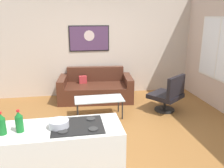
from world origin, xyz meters
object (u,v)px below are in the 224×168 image
at_px(coffee_table, 99,100).
at_px(wall_painting, 89,38).
at_px(armchair, 169,95).
at_px(soda_bottle, 1,124).
at_px(soda_bottle_2, 19,122).
at_px(mixing_bowl, 59,124).
at_px(couch, 96,89).

height_order(coffee_table, wall_painting, wall_painting).
height_order(coffee_table, armchair, armchair).
xyz_separation_m(armchair, wall_painting, (-1.66, 1.61, 1.15)).
xyz_separation_m(soda_bottle, soda_bottle_2, (0.18, 0.03, -0.00)).
xyz_separation_m(soda_bottle, wall_painting, (1.30, 3.91, 0.54)).
bearing_deg(mixing_bowl, armchair, 43.76).
relative_size(coffee_table, armchair, 1.16).
bearing_deg(soda_bottle, mixing_bowl, 4.24).
height_order(soda_bottle, soda_bottle_2, same).
relative_size(couch, coffee_table, 1.88).
xyz_separation_m(coffee_table, armchair, (1.62, 0.02, 0.02)).
xyz_separation_m(armchair, mixing_bowl, (-2.35, -2.25, 0.54)).
bearing_deg(soda_bottle_2, couch, 70.26).
bearing_deg(coffee_table, armchair, 0.81).
xyz_separation_m(coffee_table, soda_bottle_2, (-1.17, -2.25, 0.64)).
bearing_deg(wall_painting, coffee_table, -88.40).
distance_m(coffee_table, mixing_bowl, 2.42).
relative_size(armchair, mixing_bowl, 3.91).
distance_m(armchair, soda_bottle, 3.80).
bearing_deg(couch, soda_bottle_2, -109.74).
relative_size(soda_bottle_2, mixing_bowl, 1.13).
relative_size(armchair, soda_bottle_2, 3.46).
relative_size(couch, mixing_bowl, 8.47).
relative_size(armchair, wall_painting, 0.85).
distance_m(couch, wall_painting, 1.39).
xyz_separation_m(soda_bottle, mixing_bowl, (0.61, 0.05, -0.07)).
distance_m(armchair, soda_bottle_2, 3.64).
bearing_deg(soda_bottle, couch, 67.78).
bearing_deg(wall_painting, couch, -79.18).
relative_size(soda_bottle_2, wall_painting, 0.24).
height_order(couch, wall_painting, wall_painting).
bearing_deg(couch, coffee_table, -92.46).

